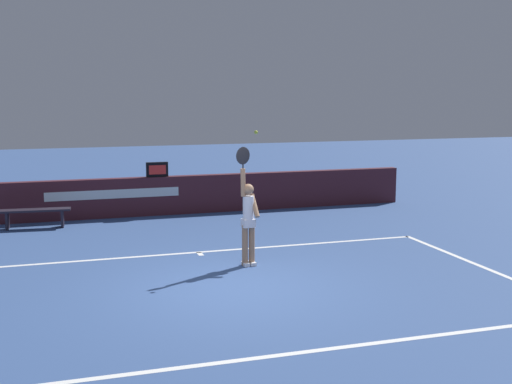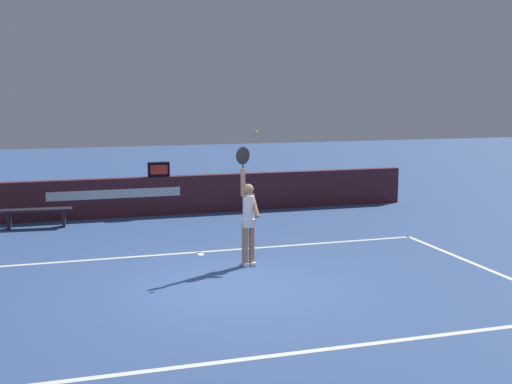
{
  "view_description": "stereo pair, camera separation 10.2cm",
  "coord_description": "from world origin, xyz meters",
  "px_view_note": "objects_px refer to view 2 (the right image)",
  "views": [
    {
      "loc": [
        -2.9,
        -10.67,
        3.42
      ],
      "look_at": [
        0.91,
        1.5,
        1.43
      ],
      "focal_mm": 46.08,
      "sensor_mm": 36.0,
      "label": 1
    },
    {
      "loc": [
        -2.8,
        -10.7,
        3.42
      ],
      "look_at": [
        0.91,
        1.5,
        1.43
      ],
      "focal_mm": 46.08,
      "sensor_mm": 36.0,
      "label": 2
    }
  ],
  "objects_px": {
    "tennis_player": "(248,217)",
    "courtside_bench_near": "(36,213)",
    "tennis_ball": "(256,132)",
    "speed_display": "(159,169)"
  },
  "relations": [
    {
      "from": "speed_display",
      "to": "courtside_bench_near",
      "type": "bearing_deg",
      "value": -165.19
    },
    {
      "from": "tennis_ball",
      "to": "courtside_bench_near",
      "type": "relative_size",
      "value": 0.04
    },
    {
      "from": "speed_display",
      "to": "tennis_ball",
      "type": "bearing_deg",
      "value": -79.99
    },
    {
      "from": "tennis_player",
      "to": "courtside_bench_near",
      "type": "height_order",
      "value": "tennis_player"
    },
    {
      "from": "speed_display",
      "to": "tennis_player",
      "type": "height_order",
      "value": "tennis_player"
    },
    {
      "from": "speed_display",
      "to": "courtside_bench_near",
      "type": "distance_m",
      "value": 3.44
    },
    {
      "from": "tennis_player",
      "to": "tennis_ball",
      "type": "height_order",
      "value": "tennis_ball"
    },
    {
      "from": "speed_display",
      "to": "tennis_player",
      "type": "relative_size",
      "value": 0.25
    },
    {
      "from": "tennis_ball",
      "to": "courtside_bench_near",
      "type": "bearing_deg",
      "value": 130.52
    },
    {
      "from": "tennis_player",
      "to": "courtside_bench_near",
      "type": "xyz_separation_m",
      "value": [
        -4.07,
        4.97,
        -0.59
      ]
    }
  ]
}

